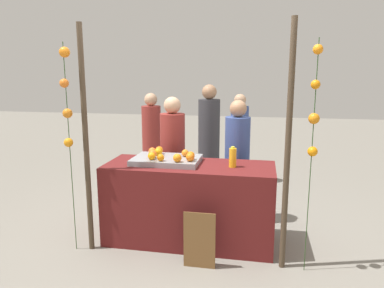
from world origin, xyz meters
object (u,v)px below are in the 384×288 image
object	(u,v)px
orange_0	(153,154)
chalkboard_sign	(200,241)
orange_1	(159,150)
vendor_right	(237,166)
vendor_left	(173,162)
stall_counter	(189,203)
juice_bottle	(233,157)

from	to	relation	value
orange_0	chalkboard_sign	bearing A→B (deg)	-40.72
orange_1	vendor_right	distance (m)	1.03
chalkboard_sign	vendor_left	size ratio (longest dim) A/B	0.37
vendor_left	stall_counter	bearing A→B (deg)	-61.63
vendor_right	chalkboard_sign	bearing A→B (deg)	-102.15
juice_bottle	chalkboard_sign	distance (m)	0.93
vendor_left	vendor_right	xyz separation A→B (m)	(0.82, 0.03, -0.01)
chalkboard_sign	vendor_right	bearing A→B (deg)	77.85
chalkboard_sign	stall_counter	bearing A→B (deg)	110.72
orange_0	vendor_left	xyz separation A→B (m)	(0.06, 0.66, -0.26)
chalkboard_sign	vendor_right	xyz separation A→B (m)	(0.26, 1.22, 0.44)
chalkboard_sign	orange_0	bearing A→B (deg)	139.28
stall_counter	vendor_left	world-z (taller)	vendor_left
orange_1	vendor_right	bearing A→B (deg)	28.97
stall_counter	orange_0	xyz separation A→B (m)	(-0.41, -0.02, 0.55)
stall_counter	chalkboard_sign	bearing A→B (deg)	-69.28
juice_bottle	vendor_left	xyz separation A→B (m)	(-0.82, 0.66, -0.25)
juice_bottle	vendor_right	bearing A→B (deg)	89.80
orange_0	orange_1	bearing A→B (deg)	85.76
stall_counter	vendor_right	world-z (taller)	vendor_right
juice_bottle	vendor_left	world-z (taller)	vendor_left
orange_0	orange_1	xyz separation A→B (m)	(0.02, 0.21, -0.00)
vendor_right	stall_counter	bearing A→B (deg)	-125.20
orange_1	chalkboard_sign	world-z (taller)	orange_1
stall_counter	orange_1	xyz separation A→B (m)	(-0.39, 0.19, 0.55)
juice_bottle	vendor_right	world-z (taller)	vendor_right
chalkboard_sign	vendor_left	distance (m)	1.40
juice_bottle	vendor_left	distance (m)	1.08
orange_1	vendor_left	world-z (taller)	vendor_left
stall_counter	juice_bottle	xyz separation A→B (m)	(0.47, -0.02, 0.55)
orange_0	vendor_left	size ratio (longest dim) A/B	0.06
juice_bottle	orange_0	bearing A→B (deg)	-179.73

